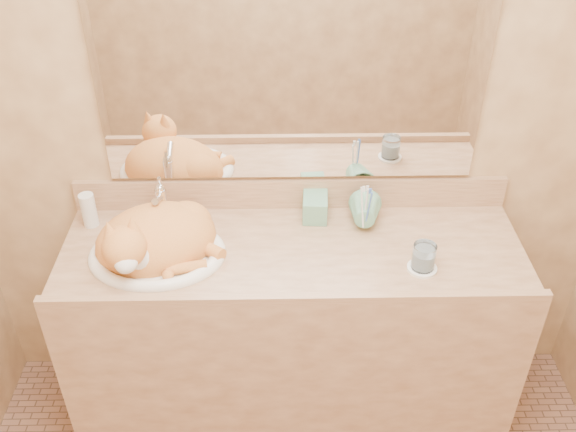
{
  "coord_description": "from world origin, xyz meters",
  "views": [
    {
      "loc": [
        -0.05,
        -1.0,
        2.23
      ],
      "look_at": [
        -0.02,
        0.7,
        1.01
      ],
      "focal_mm": 40.0,
      "sensor_mm": 36.0,
      "label": 1
    }
  ],
  "objects_px": {
    "sink_basin": "(155,239)",
    "toothbrush_cup": "(365,221)",
    "vanity_counter": "(292,337)",
    "soap_dispenser": "(315,204)",
    "water_glass": "(424,256)",
    "cat": "(153,238)"
  },
  "relations": [
    {
      "from": "sink_basin",
      "to": "soap_dispenser",
      "type": "distance_m",
      "value": 0.57
    },
    {
      "from": "vanity_counter",
      "to": "water_glass",
      "type": "xyz_separation_m",
      "value": [
        0.43,
        -0.11,
        0.48
      ]
    },
    {
      "from": "water_glass",
      "to": "toothbrush_cup",
      "type": "bearing_deg",
      "value": 131.26
    },
    {
      "from": "vanity_counter",
      "to": "toothbrush_cup",
      "type": "height_order",
      "value": "toothbrush_cup"
    },
    {
      "from": "toothbrush_cup",
      "to": "soap_dispenser",
      "type": "bearing_deg",
      "value": 164.28
    },
    {
      "from": "vanity_counter",
      "to": "cat",
      "type": "relative_size",
      "value": 3.83
    },
    {
      "from": "vanity_counter",
      "to": "sink_basin",
      "type": "distance_m",
      "value": 0.68
    },
    {
      "from": "toothbrush_cup",
      "to": "water_glass",
      "type": "distance_m",
      "value": 0.26
    },
    {
      "from": "toothbrush_cup",
      "to": "water_glass",
      "type": "relative_size",
      "value": 1.36
    },
    {
      "from": "vanity_counter",
      "to": "soap_dispenser",
      "type": "height_order",
      "value": "soap_dispenser"
    },
    {
      "from": "cat",
      "to": "water_glass",
      "type": "bearing_deg",
      "value": -27.52
    },
    {
      "from": "vanity_counter",
      "to": "water_glass",
      "type": "distance_m",
      "value": 0.65
    },
    {
      "from": "sink_basin",
      "to": "water_glass",
      "type": "bearing_deg",
      "value": -9.6
    },
    {
      "from": "cat",
      "to": "water_glass",
      "type": "relative_size",
      "value": 4.66
    },
    {
      "from": "sink_basin",
      "to": "water_glass",
      "type": "height_order",
      "value": "sink_basin"
    },
    {
      "from": "vanity_counter",
      "to": "toothbrush_cup",
      "type": "relative_size",
      "value": 13.17
    },
    {
      "from": "sink_basin",
      "to": "toothbrush_cup",
      "type": "xyz_separation_m",
      "value": [
        0.72,
        0.11,
        -0.01
      ]
    },
    {
      "from": "soap_dispenser",
      "to": "water_glass",
      "type": "bearing_deg",
      "value": -31.73
    },
    {
      "from": "cat",
      "to": "soap_dispenser",
      "type": "bearing_deg",
      "value": -6.54
    },
    {
      "from": "toothbrush_cup",
      "to": "water_glass",
      "type": "xyz_separation_m",
      "value": [
        0.17,
        -0.2,
        -0.0
      ]
    },
    {
      "from": "water_glass",
      "to": "soap_dispenser",
      "type": "bearing_deg",
      "value": 144.61
    },
    {
      "from": "cat",
      "to": "toothbrush_cup",
      "type": "height_order",
      "value": "cat"
    }
  ]
}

